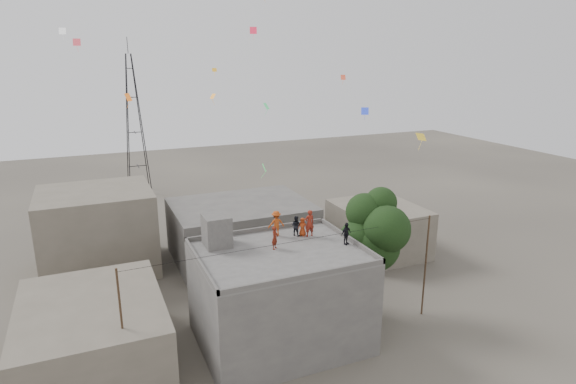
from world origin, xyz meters
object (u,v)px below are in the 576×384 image
tree (376,232)px  person_red_adult (309,223)px  stair_head_box (217,231)px  transmission_tower (134,125)px  person_dark_adult (346,234)px

tree → person_red_adult: (-4.48, 1.17, 0.91)m
stair_head_box → person_red_adult: stair_head_box is taller
transmission_tower → person_dark_adult: transmission_tower is taller
transmission_tower → person_dark_adult: bearing=-78.3°
tree → person_red_adult: 4.72m
person_red_adult → tree: bearing=164.4°
stair_head_box → transmission_tower: (-0.80, 37.40, 1.97)m
stair_head_box → tree: tree is taller
transmission_tower → stair_head_box: bearing=-88.8°
tree → person_dark_adult: 3.23m
stair_head_box → tree: (10.57, -2.00, -1.00)m
tree → person_red_adult: bearing=165.4°
tree → person_dark_adult: tree is taller
tree → person_dark_adult: bearing=-160.3°
stair_head_box → transmission_tower: 37.46m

